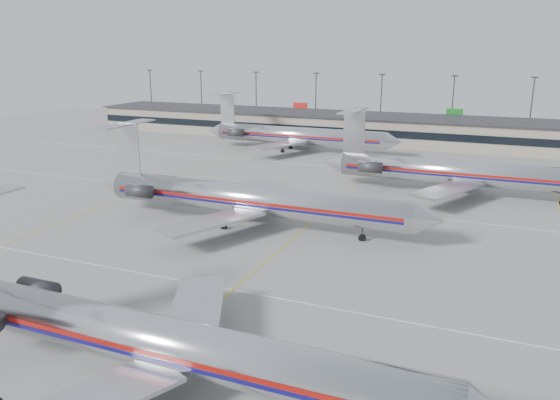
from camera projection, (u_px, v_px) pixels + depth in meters
The scene contains 9 objects.
ground at pixel (173, 342), 41.85m from camera, with size 260.00×260.00×0.00m, color gray.
apron_markings at pixel (233, 290), 50.74m from camera, with size 160.00×0.15×0.02m, color silver.
terminal at pixel (405, 130), 128.15m from camera, with size 162.00×17.00×6.25m.
light_mast_row at pixel (416, 101), 139.16m from camera, with size 163.60×0.40×15.28m.
jet_foreground at pixel (157, 340), 35.72m from camera, with size 43.09×25.37×11.28m.
jet_second_row at pixel (246, 198), 68.27m from camera, with size 46.78×27.55×12.25m.
jet_third_row at pixel (461, 172), 82.43m from camera, with size 45.51×27.99×12.44m.
jet_back_row at pixel (295, 135), 117.85m from camera, with size 44.44×27.33×12.15m.
belt_loader at pixel (128, 400), 34.03m from camera, with size 3.79×1.17×2.02m.
Camera 1 is at (21.89, -31.38, 21.75)m, focal length 35.00 mm.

